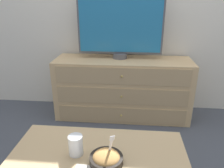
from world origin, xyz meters
name	(u,v)px	position (x,y,z in m)	size (l,w,h in m)	color
ground_plane	(133,105)	(0.00, 0.00, 0.00)	(12.00, 12.00, 0.00)	#474C56
dresser	(122,88)	(-0.13, -0.25, 0.33)	(1.45, 0.45, 0.66)	tan
tv	(120,24)	(-0.17, -0.19, 1.01)	(0.88, 0.15, 0.68)	#515156
takeout_bowl	(106,159)	(-0.16, -1.60, 0.51)	(0.17, 0.17, 0.19)	black
drink_cup	(76,146)	(-0.33, -1.55, 0.53)	(0.08, 0.08, 0.11)	#9E6638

